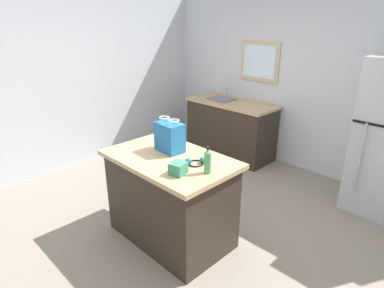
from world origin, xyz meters
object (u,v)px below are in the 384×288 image
object	(u,v)px
shopping_bag	(170,137)
bottle	(208,161)
ear_defenders	(196,162)
kitchen_island	(171,198)
small_box	(178,168)

from	to	relation	value
shopping_bag	bottle	world-z (taller)	shopping_bag
bottle	ear_defenders	xyz separation A→B (m)	(-0.20, 0.06, -0.09)
kitchen_island	small_box	distance (m)	0.62
kitchen_island	bottle	bearing A→B (deg)	0.36
shopping_bag	small_box	world-z (taller)	shopping_bag
shopping_bag	kitchen_island	bearing A→B (deg)	-42.60
kitchen_island	shopping_bag	bearing A→B (deg)	137.40
small_box	ear_defenders	bearing A→B (deg)	98.17
shopping_bag	ear_defenders	xyz separation A→B (m)	(0.40, -0.05, -0.13)
ear_defenders	bottle	bearing A→B (deg)	-15.85
shopping_bag	ear_defenders	world-z (taller)	shopping_bag
kitchen_island	ear_defenders	world-z (taller)	ear_defenders
shopping_bag	bottle	size ratio (longest dim) A/B	1.39
kitchen_island	ear_defenders	size ratio (longest dim) A/B	6.14
kitchen_island	small_box	world-z (taller)	small_box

